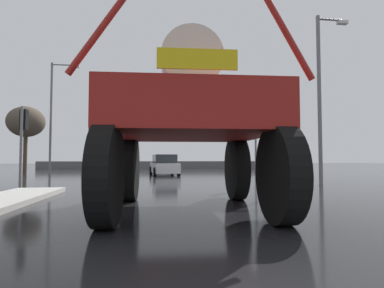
{
  "coord_description": "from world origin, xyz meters",
  "views": [
    {
      "loc": [
        -0.44,
        -1.03,
        1.22
      ],
      "look_at": [
        0.84,
        8.97,
        1.7
      ],
      "focal_mm": 28.45,
      "sensor_mm": 36.0,
      "label": 1
    }
  ],
  "objects_px": {
    "traffic_signal_near_right": "(266,120)",
    "streetlight_near_right": "(321,90)",
    "streetlight_far_right": "(257,121)",
    "sedan_ahead": "(164,165)",
    "traffic_signal_near_left": "(23,129)",
    "oversize_sprayer": "(189,122)",
    "traffic_signal_far_right": "(90,138)",
    "bare_tree_left": "(26,122)",
    "traffic_signal_far_left": "(102,145)",
    "bare_tree_right": "(273,110)",
    "streetlight_far_left": "(53,112)"
  },
  "relations": [
    {
      "from": "traffic_signal_far_left",
      "to": "bare_tree_right",
      "type": "distance_m",
      "value": 15.92
    },
    {
      "from": "traffic_signal_far_left",
      "to": "streetlight_far_right",
      "type": "height_order",
      "value": "streetlight_far_right"
    },
    {
      "from": "traffic_signal_far_right",
      "to": "sedan_ahead",
      "type": "bearing_deg",
      "value": -39.06
    },
    {
      "from": "traffic_signal_far_right",
      "to": "streetlight_far_right",
      "type": "xyz_separation_m",
      "value": [
        15.31,
        -0.58,
        1.75
      ]
    },
    {
      "from": "oversize_sprayer",
      "to": "streetlight_near_right",
      "type": "height_order",
      "value": "streetlight_near_right"
    },
    {
      "from": "traffic_signal_near_right",
      "to": "traffic_signal_far_left",
      "type": "distance_m",
      "value": 17.76
    },
    {
      "from": "streetlight_far_right",
      "to": "bare_tree_left",
      "type": "bearing_deg",
      "value": -171.38
    },
    {
      "from": "oversize_sprayer",
      "to": "traffic_signal_far_right",
      "type": "height_order",
      "value": "oversize_sprayer"
    },
    {
      "from": "streetlight_far_left",
      "to": "traffic_signal_near_left",
      "type": "bearing_deg",
      "value": -77.48
    },
    {
      "from": "traffic_signal_near_left",
      "to": "bare_tree_left",
      "type": "height_order",
      "value": "bare_tree_left"
    },
    {
      "from": "sedan_ahead",
      "to": "traffic_signal_near_right",
      "type": "distance_m",
      "value": 10.81
    },
    {
      "from": "traffic_signal_near_right",
      "to": "streetlight_near_right",
      "type": "relative_size",
      "value": 0.5
    },
    {
      "from": "traffic_signal_near_left",
      "to": "streetlight_far_left",
      "type": "distance_m",
      "value": 13.05
    },
    {
      "from": "oversize_sprayer",
      "to": "traffic_signal_near_left",
      "type": "bearing_deg",
      "value": 48.24
    },
    {
      "from": "traffic_signal_near_left",
      "to": "bare_tree_left",
      "type": "relative_size",
      "value": 0.64
    },
    {
      "from": "traffic_signal_near_left",
      "to": "streetlight_far_right",
      "type": "distance_m",
      "value": 20.86
    },
    {
      "from": "traffic_signal_near_left",
      "to": "streetlight_far_right",
      "type": "xyz_separation_m",
      "value": [
        14.97,
        14.33,
        2.36
      ]
    },
    {
      "from": "traffic_signal_far_right",
      "to": "streetlight_far_left",
      "type": "relative_size",
      "value": 0.46
    },
    {
      "from": "traffic_signal_near_right",
      "to": "bare_tree_right",
      "type": "distance_m",
      "value": 15.18
    },
    {
      "from": "oversize_sprayer",
      "to": "traffic_signal_near_left",
      "type": "relative_size",
      "value": 1.65
    },
    {
      "from": "sedan_ahead",
      "to": "traffic_signal_far_right",
      "type": "xyz_separation_m",
      "value": [
        -6.45,
        5.23,
        2.32
      ]
    },
    {
      "from": "traffic_signal_far_right",
      "to": "streetlight_far_right",
      "type": "bearing_deg",
      "value": -2.16
    },
    {
      "from": "oversize_sprayer",
      "to": "traffic_signal_near_right",
      "type": "xyz_separation_m",
      "value": [
        4.23,
        5.94,
        0.88
      ]
    },
    {
      "from": "traffic_signal_far_right",
      "to": "bare_tree_left",
      "type": "xyz_separation_m",
      "value": [
        -4.05,
        -3.51,
        0.96
      ]
    },
    {
      "from": "sedan_ahead",
      "to": "traffic_signal_far_left",
      "type": "xyz_separation_m",
      "value": [
        -5.36,
        5.25,
        1.74
      ]
    },
    {
      "from": "traffic_signal_near_left",
      "to": "bare_tree_right",
      "type": "relative_size",
      "value": 0.48
    },
    {
      "from": "traffic_signal_near_left",
      "to": "traffic_signal_far_left",
      "type": "xyz_separation_m",
      "value": [
        0.75,
        14.92,
        0.03
      ]
    },
    {
      "from": "streetlight_near_right",
      "to": "oversize_sprayer",
      "type": "bearing_deg",
      "value": -138.63
    },
    {
      "from": "streetlight_far_left",
      "to": "traffic_signal_far_right",
      "type": "bearing_deg",
      "value": 44.81
    },
    {
      "from": "traffic_signal_near_right",
      "to": "streetlight_near_right",
      "type": "height_order",
      "value": "streetlight_near_right"
    },
    {
      "from": "sedan_ahead",
      "to": "bare_tree_left",
      "type": "height_order",
      "value": "bare_tree_left"
    },
    {
      "from": "oversize_sprayer",
      "to": "streetlight_far_left",
      "type": "distance_m",
      "value": 20.68
    },
    {
      "from": "traffic_signal_near_left",
      "to": "traffic_signal_near_right",
      "type": "bearing_deg",
      "value": -0.06
    },
    {
      "from": "traffic_signal_far_right",
      "to": "bare_tree_left",
      "type": "height_order",
      "value": "bare_tree_left"
    },
    {
      "from": "streetlight_far_right",
      "to": "traffic_signal_near_left",
      "type": "bearing_deg",
      "value": -136.26
    },
    {
      "from": "traffic_signal_near_right",
      "to": "traffic_signal_far_right",
      "type": "relative_size",
      "value": 0.98
    },
    {
      "from": "oversize_sprayer",
      "to": "sedan_ahead",
      "type": "distance_m",
      "value": 15.69
    },
    {
      "from": "sedan_ahead",
      "to": "streetlight_near_right",
      "type": "distance_m",
      "value": 12.35
    },
    {
      "from": "traffic_signal_far_left",
      "to": "bare_tree_right",
      "type": "height_order",
      "value": "bare_tree_right"
    },
    {
      "from": "streetlight_far_left",
      "to": "streetlight_near_right",
      "type": "bearing_deg",
      "value": -37.23
    },
    {
      "from": "traffic_signal_near_left",
      "to": "streetlight_near_right",
      "type": "bearing_deg",
      "value": 1.4
    },
    {
      "from": "sedan_ahead",
      "to": "bare_tree_right",
      "type": "xyz_separation_m",
      "value": [
        10.18,
        4.02,
        4.98
      ]
    },
    {
      "from": "traffic_signal_far_right",
      "to": "traffic_signal_far_left",
      "type": "bearing_deg",
      "value": 0.64
    },
    {
      "from": "streetlight_near_right",
      "to": "streetlight_far_right",
      "type": "height_order",
      "value": "streetlight_far_right"
    },
    {
      "from": "oversize_sprayer",
      "to": "traffic_signal_far_right",
      "type": "bearing_deg",
      "value": 19.66
    },
    {
      "from": "traffic_signal_far_right",
      "to": "bare_tree_left",
      "type": "distance_m",
      "value": 5.45
    },
    {
      "from": "traffic_signal_far_left",
      "to": "streetlight_near_right",
      "type": "relative_size",
      "value": 0.42
    },
    {
      "from": "oversize_sprayer",
      "to": "traffic_signal_far_left",
      "type": "height_order",
      "value": "oversize_sprayer"
    },
    {
      "from": "sedan_ahead",
      "to": "streetlight_near_right",
      "type": "height_order",
      "value": "streetlight_near_right"
    },
    {
      "from": "streetlight_far_right",
      "to": "traffic_signal_near_right",
      "type": "bearing_deg",
      "value": -107.87
    }
  ]
}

